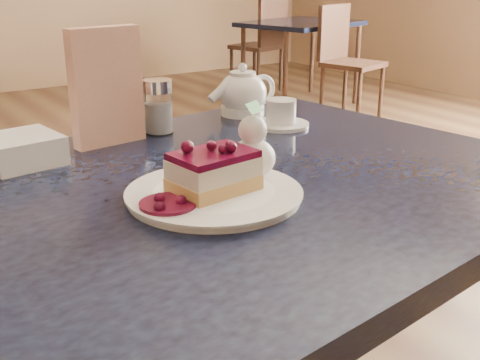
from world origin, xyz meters
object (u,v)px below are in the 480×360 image
main_table (195,236)px  bg_table_far_right (299,95)px  dessert_plate (214,195)px  cheesecake_slice (214,172)px  tea_set (250,98)px

main_table → bg_table_far_right: bearing=41.1°
dessert_plate → cheesecake_slice: (-0.00, -0.00, 0.04)m
dessert_plate → bg_table_far_right: 4.26m
cheesecake_slice → tea_set: (0.34, 0.39, 0.00)m
main_table → cheesecake_slice: bearing=-90.0°
main_table → tea_set: 0.50m
bg_table_far_right → main_table: bearing=-146.1°
dessert_plate → tea_set: (0.34, 0.39, 0.04)m
dessert_plate → tea_set: bearing=49.4°
cheesecake_slice → tea_set: tea_set is taller
main_table → dessert_plate: bearing=-90.0°
tea_set → bg_table_far_right: bearing=48.8°
dessert_plate → bg_table_far_right: bearing=48.9°
main_table → tea_set: (0.34, 0.34, 0.12)m
dessert_plate → cheesecake_slice: 0.04m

